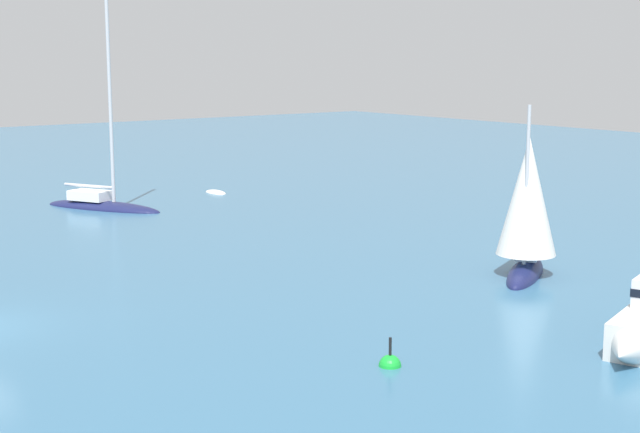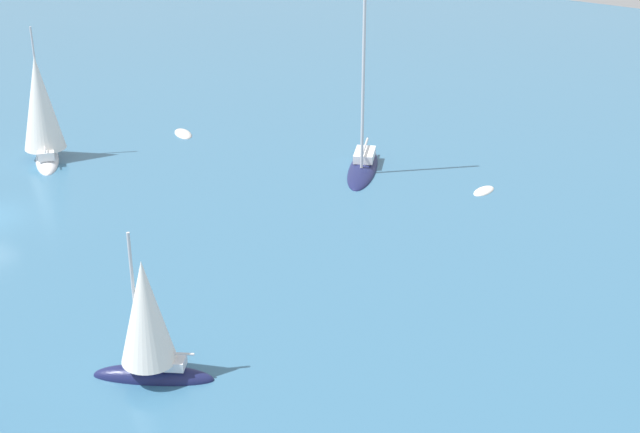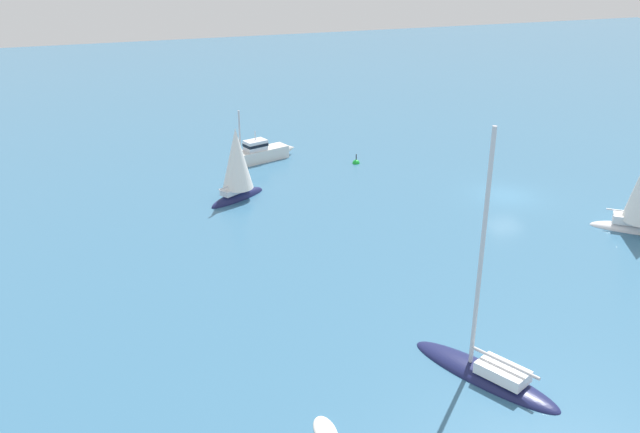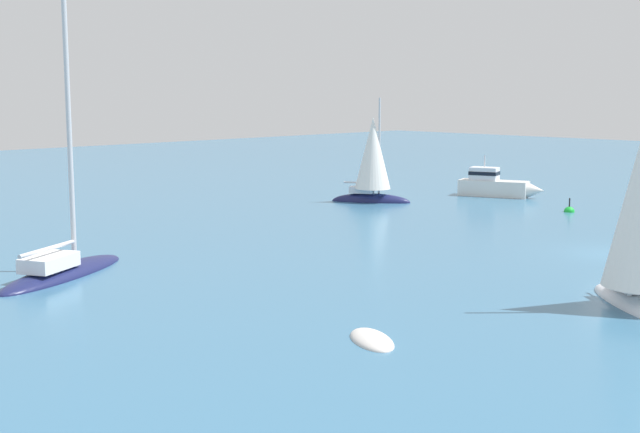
# 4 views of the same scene
# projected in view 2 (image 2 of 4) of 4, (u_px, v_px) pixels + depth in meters

# --- Properties ---
(yacht) EXTENTS (4.97, 7.37, 11.80)m
(yacht) POSITION_uv_depth(u_px,v_px,m) (363.00, 165.00, 58.24)
(yacht) COLOR #191E4C
(yacht) RESTS_ON ground
(rib) EXTENTS (0.97, 1.94, 0.34)m
(rib) POSITION_uv_depth(u_px,v_px,m) (484.00, 191.00, 54.97)
(rib) COLOR silver
(rib) RESTS_ON ground
(yacht_1) EXTENTS (5.58, 4.79, 9.08)m
(yacht_1) POSITION_uv_depth(u_px,v_px,m) (41.00, 112.00, 58.72)
(yacht_1) COLOR white
(yacht_1) RESTS_ON ground
(tender) EXTENTS (2.53, 2.07, 0.46)m
(tender) POSITION_uv_depth(u_px,v_px,m) (183.00, 134.00, 64.55)
(tender) COLOR silver
(tender) RESTS_ON ground
(sailboat) EXTENTS (4.83, 3.61, 7.03)m
(sailboat) POSITION_uv_depth(u_px,v_px,m) (148.00, 327.00, 36.05)
(sailboat) COLOR #191E4C
(sailboat) RESTS_ON ground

